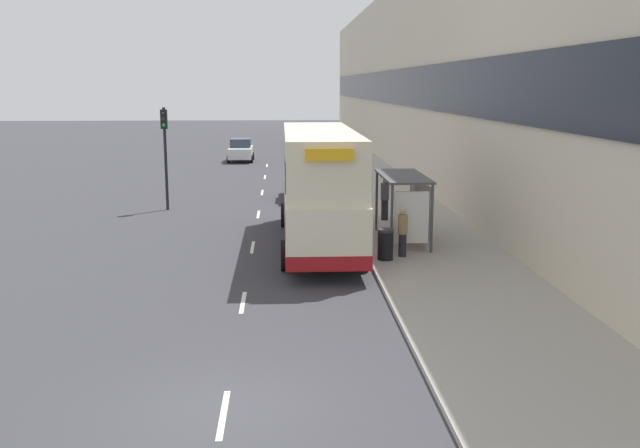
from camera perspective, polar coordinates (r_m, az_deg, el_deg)
The scene contains 19 objects.
ground_plane at distance 13.76m, azimuth -7.66°, elevation -14.46°, with size 220.00×220.00×0.00m, color #38383D.
pavement at distance 51.49m, azimuth 2.96°, elevation 4.55°, with size 5.00×93.00×0.14m.
terrace_facade at distance 51.73m, azimuth 7.52°, elevation 11.55°, with size 3.10×93.00×12.86m.
lane_mark_0 at distance 13.54m, azimuth -7.74°, elevation -14.86°, with size 0.12×2.00×0.01m.
lane_mark_1 at distance 19.88m, azimuth -6.18°, elevation -6.26°, with size 0.12×2.00×0.01m.
lane_mark_2 at distance 26.46m, azimuth -5.41°, elevation -1.86°, with size 0.12×2.00×0.01m.
lane_mark_3 at distance 33.14m, azimuth -4.95°, elevation 0.77°, with size 0.12×2.00×0.01m.
lane_mark_4 at distance 39.86m, azimuth -4.65°, elevation 2.52°, with size 0.12×2.00×0.01m.
lane_mark_5 at distance 46.61m, azimuth -4.43°, elevation 3.76°, with size 0.12×2.00×0.01m.
lane_mark_6 at distance 53.38m, azimuth -4.27°, elevation 4.69°, with size 0.12×2.00×0.01m.
bus_shelter at distance 26.43m, azimuth 7.12°, elevation 2.21°, with size 1.60×4.20×2.48m.
double_decker_bus_near at distance 26.15m, azimuth -0.06°, elevation 3.11°, with size 2.85×11.21×4.30m.
car_0 at distance 71.89m, azimuth -1.69°, elevation 7.03°, with size 1.99×4.54×1.71m.
car_1 at distance 56.58m, azimuth -6.36°, elevation 5.90°, with size 1.98×4.08×1.76m.
car_2 at distance 37.59m, azimuth -1.39°, elevation 3.37°, with size 1.93×4.28×1.77m.
pedestrian_at_shelter at distance 30.93m, azimuth 5.21°, elevation 2.06°, with size 0.37×0.37×1.86m.
pedestrian_1 at distance 24.37m, azimuth 6.63°, elevation -0.65°, with size 0.33×0.33×1.66m.
litter_bin at distance 23.94m, azimuth 5.25°, elevation -1.61°, with size 0.55×0.55×1.05m.
traffic_light_far_kerb at distance 34.64m, azimuth -12.31°, elevation 6.47°, with size 0.30×0.32×4.87m.
Camera 1 is at (1.11, -12.37, 5.91)m, focal length 40.00 mm.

